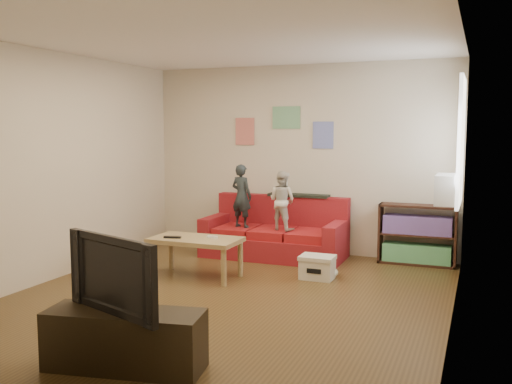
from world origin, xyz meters
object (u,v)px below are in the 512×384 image
at_px(coffee_table, 196,243).
at_px(tv_stand, 125,340).
at_px(bookshelf, 417,238).
at_px(file_box, 317,267).
at_px(child_a, 242,196).
at_px(child_b, 282,201).
at_px(television, 123,273).
at_px(sofa, 276,236).

height_order(coffee_table, tv_stand, coffee_table).
bearing_deg(tv_stand, bookshelf, 58.25).
bearing_deg(file_box, child_a, 148.80).
relative_size(child_a, child_b, 1.10).
distance_m(child_a, file_box, 1.71).
height_order(tv_stand, television, television).
xyz_separation_m(child_a, coffee_table, (-0.06, -1.28, -0.44)).
xyz_separation_m(child_a, tv_stand, (0.69, -3.83, -0.63)).
relative_size(child_b, file_box, 1.98).
bearing_deg(tv_stand, sofa, 83.15).
bearing_deg(television, file_box, 97.75).
relative_size(sofa, child_a, 2.21).
distance_m(sofa, tv_stand, 4.01).
distance_m(tv_stand, television, 0.51).
relative_size(child_b, coffee_table, 0.75).
xyz_separation_m(sofa, coffee_table, (-0.51, -1.44, 0.12)).
relative_size(coffee_table, bookshelf, 1.08).
distance_m(bookshelf, tv_stand, 4.55).
distance_m(child_a, television, 3.90).
bearing_deg(sofa, child_b, -48.44).
relative_size(coffee_table, television, 1.07).
xyz_separation_m(tv_stand, television, (0.00, 0.00, 0.51)).
xyz_separation_m(coffee_table, television, (0.75, -2.56, 0.32)).
bearing_deg(coffee_table, file_box, 18.71).
height_order(sofa, television, television).
bearing_deg(coffee_table, child_a, 87.41).
bearing_deg(coffee_table, tv_stand, -73.70).
bearing_deg(child_a, bookshelf, -155.50).
bearing_deg(child_b, television, 107.77).
bearing_deg(child_a, tv_stand, 115.07).
height_order(bookshelf, file_box, bookshelf).
bearing_deg(file_box, bookshelf, 49.58).
relative_size(sofa, file_box, 4.81).
bearing_deg(sofa, file_box, -47.92).
distance_m(bookshelf, file_box, 1.60).
distance_m(child_b, tv_stand, 3.88).
height_order(child_b, bookshelf, child_b).
bearing_deg(sofa, tv_stand, -86.60).
height_order(child_a, bookshelf, child_a).
bearing_deg(coffee_table, television, -73.70).
bearing_deg(child_a, coffee_table, 102.28).
distance_m(sofa, file_box, 1.32).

